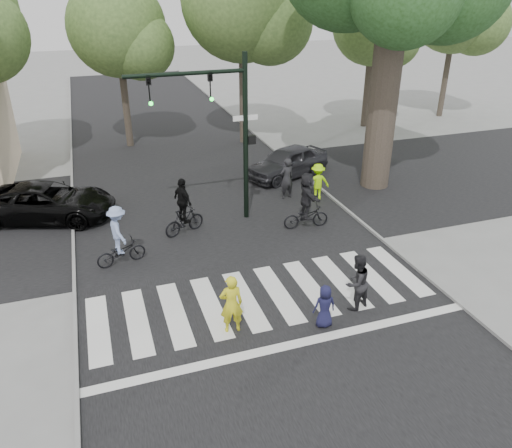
{
  "coord_description": "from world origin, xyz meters",
  "views": [
    {
      "loc": [
        -3.96,
        -10.12,
        8.14
      ],
      "look_at": [
        0.5,
        3.0,
        1.3
      ],
      "focal_mm": 35.0,
      "sensor_mm": 36.0,
      "label": 1
    }
  ],
  "objects_px": {
    "pedestrian_woman": "(231,304)",
    "car_grey": "(288,162)",
    "traffic_signal": "(222,117)",
    "cyclist_left": "(119,240)",
    "cyclist_mid": "(184,211)",
    "cyclist_right": "(307,204)",
    "pedestrian_child": "(325,306)",
    "pedestrian_adult": "(357,282)",
    "car_suv": "(47,202)"
  },
  "relations": [
    {
      "from": "pedestrian_woman",
      "to": "car_grey",
      "type": "height_order",
      "value": "pedestrian_woman"
    },
    {
      "from": "traffic_signal",
      "to": "cyclist_left",
      "type": "xyz_separation_m",
      "value": [
        -3.94,
        -2.02,
        -3.04
      ]
    },
    {
      "from": "car_grey",
      "to": "cyclist_left",
      "type": "bearing_deg",
      "value": -76.29
    },
    {
      "from": "traffic_signal",
      "to": "cyclist_mid",
      "type": "distance_m",
      "value": 3.51
    },
    {
      "from": "cyclist_right",
      "to": "pedestrian_child",
      "type": "bearing_deg",
      "value": -109.2
    },
    {
      "from": "traffic_signal",
      "to": "pedestrian_adult",
      "type": "xyz_separation_m",
      "value": [
        1.88,
        -6.49,
        -3.08
      ]
    },
    {
      "from": "pedestrian_child",
      "to": "cyclist_left",
      "type": "height_order",
      "value": "cyclist_left"
    },
    {
      "from": "pedestrian_woman",
      "to": "traffic_signal",
      "type": "bearing_deg",
      "value": -98.84
    },
    {
      "from": "traffic_signal",
      "to": "cyclist_left",
      "type": "height_order",
      "value": "traffic_signal"
    },
    {
      "from": "car_suv",
      "to": "pedestrian_adult",
      "type": "bearing_deg",
      "value": -118.53
    },
    {
      "from": "car_grey",
      "to": "cyclist_right",
      "type": "bearing_deg",
      "value": -36.19
    },
    {
      "from": "traffic_signal",
      "to": "car_grey",
      "type": "bearing_deg",
      "value": 41.78
    },
    {
      "from": "car_suv",
      "to": "car_grey",
      "type": "xyz_separation_m",
      "value": [
        10.15,
        1.29,
        0.01
      ]
    },
    {
      "from": "pedestrian_woman",
      "to": "cyclist_left",
      "type": "xyz_separation_m",
      "value": [
        -2.36,
        4.34,
        0.04
      ]
    },
    {
      "from": "car_grey",
      "to": "pedestrian_child",
      "type": "bearing_deg",
      "value": -38.5
    },
    {
      "from": "car_suv",
      "to": "car_grey",
      "type": "bearing_deg",
      "value": -64.09
    },
    {
      "from": "pedestrian_adult",
      "to": "cyclist_right",
      "type": "bearing_deg",
      "value": -118.37
    },
    {
      "from": "cyclist_left",
      "to": "cyclist_mid",
      "type": "relative_size",
      "value": 0.96
    },
    {
      "from": "traffic_signal",
      "to": "car_suv",
      "type": "height_order",
      "value": "traffic_signal"
    },
    {
      "from": "pedestrian_adult",
      "to": "car_suv",
      "type": "bearing_deg",
      "value": -67.18
    },
    {
      "from": "pedestrian_adult",
      "to": "cyclist_mid",
      "type": "height_order",
      "value": "cyclist_mid"
    },
    {
      "from": "cyclist_left",
      "to": "pedestrian_adult",
      "type": "bearing_deg",
      "value": -37.51
    },
    {
      "from": "pedestrian_adult",
      "to": "cyclist_left",
      "type": "relative_size",
      "value": 0.83
    },
    {
      "from": "car_suv",
      "to": "cyclist_mid",
      "type": "bearing_deg",
      "value": -103.02
    },
    {
      "from": "cyclist_left",
      "to": "pedestrian_woman",
      "type": "bearing_deg",
      "value": -61.49
    },
    {
      "from": "pedestrian_woman",
      "to": "car_grey",
      "type": "relative_size",
      "value": 0.4
    },
    {
      "from": "car_suv",
      "to": "pedestrian_woman",
      "type": "bearing_deg",
      "value": -133.09
    },
    {
      "from": "traffic_signal",
      "to": "cyclist_right",
      "type": "distance_m",
      "value": 4.24
    },
    {
      "from": "pedestrian_adult",
      "to": "traffic_signal",
      "type": "bearing_deg",
      "value": -93.84
    },
    {
      "from": "cyclist_right",
      "to": "car_grey",
      "type": "distance_m",
      "value": 5.24
    },
    {
      "from": "cyclist_left",
      "to": "car_grey",
      "type": "relative_size",
      "value": 0.49
    },
    {
      "from": "pedestrian_child",
      "to": "car_suv",
      "type": "height_order",
      "value": "car_suv"
    },
    {
      "from": "pedestrian_woman",
      "to": "pedestrian_child",
      "type": "bearing_deg",
      "value": 171.24
    },
    {
      "from": "cyclist_mid",
      "to": "pedestrian_adult",
      "type": "bearing_deg",
      "value": -59.25
    },
    {
      "from": "cyclist_mid",
      "to": "pedestrian_child",
      "type": "bearing_deg",
      "value": -69.58
    },
    {
      "from": "cyclist_right",
      "to": "car_suv",
      "type": "xyz_separation_m",
      "value": [
        -8.82,
        3.77,
        -0.26
      ]
    },
    {
      "from": "car_suv",
      "to": "car_grey",
      "type": "height_order",
      "value": "car_grey"
    },
    {
      "from": "pedestrian_child",
      "to": "car_grey",
      "type": "relative_size",
      "value": 0.3
    },
    {
      "from": "traffic_signal",
      "to": "car_grey",
      "type": "relative_size",
      "value": 1.48
    },
    {
      "from": "pedestrian_woman",
      "to": "pedestrian_child",
      "type": "height_order",
      "value": "pedestrian_woman"
    },
    {
      "from": "pedestrian_child",
      "to": "cyclist_mid",
      "type": "distance_m",
      "value": 6.78
    },
    {
      "from": "pedestrian_woman",
      "to": "pedestrian_child",
      "type": "xyz_separation_m",
      "value": [
        2.31,
        -0.57,
        -0.22
      ]
    },
    {
      "from": "pedestrian_woman",
      "to": "pedestrian_child",
      "type": "relative_size",
      "value": 1.36
    },
    {
      "from": "traffic_signal",
      "to": "cyclist_right",
      "type": "xyz_separation_m",
      "value": [
        2.61,
        -1.54,
        -2.96
      ]
    },
    {
      "from": "cyclist_mid",
      "to": "car_grey",
      "type": "bearing_deg",
      "value": 36.41
    },
    {
      "from": "pedestrian_child",
      "to": "cyclist_left",
      "type": "distance_m",
      "value": 6.79
    },
    {
      "from": "cyclist_left",
      "to": "cyclist_mid",
      "type": "distance_m",
      "value": 2.72
    },
    {
      "from": "pedestrian_child",
      "to": "cyclist_mid",
      "type": "height_order",
      "value": "cyclist_mid"
    },
    {
      "from": "pedestrian_woman",
      "to": "cyclist_right",
      "type": "distance_m",
      "value": 6.4
    },
    {
      "from": "cyclist_mid",
      "to": "car_suv",
      "type": "relative_size",
      "value": 0.42
    }
  ]
}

